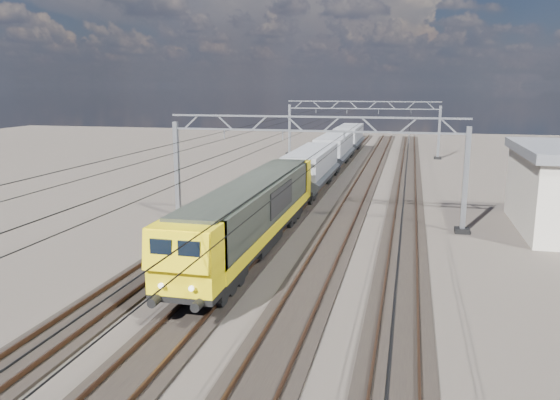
% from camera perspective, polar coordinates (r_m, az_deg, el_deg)
% --- Properties ---
extents(ground, '(160.00, 160.00, 0.00)m').
position_cam_1_polar(ground, '(32.47, 2.10, -4.22)').
color(ground, black).
rests_on(ground, ground).
extents(track_outer_west, '(2.60, 140.00, 0.30)m').
position_cam_1_polar(track_outer_west, '(34.09, -7.85, -3.41)').
color(track_outer_west, black).
rests_on(track_outer_west, ground).
extents(track_loco, '(2.60, 140.00, 0.30)m').
position_cam_1_polar(track_loco, '(32.88, -1.33, -3.87)').
color(track_loco, black).
rests_on(track_loco, ground).
extents(track_inner_east, '(2.60, 140.00, 0.30)m').
position_cam_1_polar(track_inner_east, '(32.13, 5.60, -4.31)').
color(track_inner_east, black).
rests_on(track_inner_east, ground).
extents(track_outer_east, '(2.60, 140.00, 0.30)m').
position_cam_1_polar(track_outer_east, '(31.87, 12.77, -4.69)').
color(track_outer_east, black).
rests_on(track_outer_east, ground).
extents(catenary_gantry_mid, '(19.90, 0.90, 7.11)m').
position_cam_1_polar(catenary_gantry_mid, '(35.50, 3.43, 3.61)').
color(catenary_gantry_mid, '#8E939B').
rests_on(catenary_gantry_mid, ground).
extents(catenary_gantry_far, '(19.90, 0.90, 7.11)m').
position_cam_1_polar(catenary_gantry_far, '(71.04, 8.58, 7.61)').
color(catenary_gantry_far, '#8E939B').
rests_on(catenary_gantry_far, ground).
extents(overhead_wires, '(12.03, 140.00, 0.53)m').
position_cam_1_polar(overhead_wires, '(39.21, 4.49, 7.08)').
color(overhead_wires, black).
rests_on(overhead_wires, ground).
extents(locomotive, '(2.76, 21.10, 3.62)m').
position_cam_1_polar(locomotive, '(29.61, -2.79, -1.15)').
color(locomotive, black).
rests_on(locomotive, ground).
extents(hopper_wagon_lead, '(3.38, 13.00, 3.25)m').
position_cam_1_polar(hopper_wagon_lead, '(46.59, 3.31, 3.49)').
color(hopper_wagon_lead, black).
rests_on(hopper_wagon_lead, ground).
extents(hopper_wagon_mid, '(3.38, 13.00, 3.25)m').
position_cam_1_polar(hopper_wagon_mid, '(60.51, 5.71, 5.38)').
color(hopper_wagon_mid, black).
rests_on(hopper_wagon_mid, ground).
extents(hopper_wagon_third, '(3.38, 13.00, 3.25)m').
position_cam_1_polar(hopper_wagon_third, '(74.53, 7.22, 6.55)').
color(hopper_wagon_third, black).
rests_on(hopper_wagon_third, ground).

